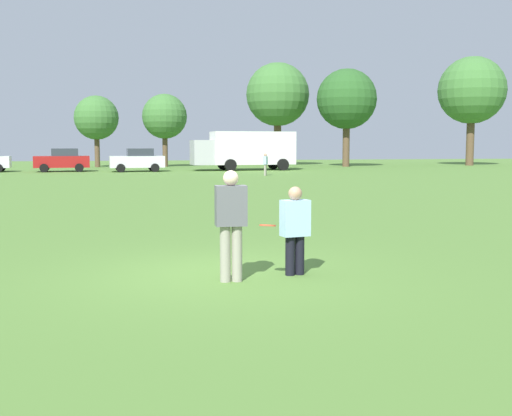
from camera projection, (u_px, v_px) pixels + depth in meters
ground_plane at (221, 274)px, 10.50m from camera, size 146.09×146.09×0.00m
player_thrower at (231, 219)px, 9.86m from camera, size 0.49×0.29×1.77m
player_defender at (295, 226)px, 10.39m from camera, size 0.50×0.34×1.48m
frisbee at (268, 225)px, 9.97m from camera, size 0.27×0.27×0.08m
parked_car_mid_right at (63, 160)px, 49.26m from camera, size 4.32×2.44×1.82m
parked_car_near_right at (138, 160)px, 49.23m from camera, size 4.32×2.44×1.82m
box_truck at (245, 149)px, 51.88m from camera, size 8.65×3.39×3.18m
bystander_sideline_watcher at (265, 163)px, 43.19m from camera, size 0.41×0.48×1.52m
tree_center_elm at (96, 118)px, 58.31m from camera, size 4.10×4.10×6.65m
tree_east_birch at (165, 117)px, 59.58m from camera, size 4.25×4.25×6.91m
tree_east_oak at (278, 95)px, 62.74m from camera, size 6.32×6.32×10.27m
tree_far_east_pine at (347, 99)px, 59.57m from camera, size 5.72×5.72×9.29m
tree_far_west_pine at (472, 91)px, 62.70m from camera, size 6.69×6.69×10.87m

